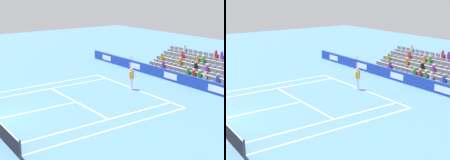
{
  "view_description": "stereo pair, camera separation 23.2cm",
  "coord_description": "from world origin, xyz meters",
  "views": [
    {
      "loc": [
        -20.15,
        4.87,
        7.96
      ],
      "look_at": [
        0.08,
        -9.67,
        1.1
      ],
      "focal_mm": 53.71,
      "sensor_mm": 36.0,
      "label": 1
    },
    {
      "loc": [
        -20.28,
        4.69,
        7.96
      ],
      "look_at": [
        0.08,
        -9.67,
        1.1
      ],
      "focal_mm": 53.71,
      "sensor_mm": 36.0,
      "label": 2
    }
  ],
  "objects": [
    {
      "name": "line_baseline",
      "position": [
        0.0,
        -11.89,
        0.0
      ],
      "size": [
        10.97,
        0.1,
        0.01
      ],
      "primitive_type": "cube",
      "color": "white",
      "rests_on": "ground"
    },
    {
      "name": "line_service",
      "position": [
        0.0,
        -6.4,
        0.0
      ],
      "size": [
        8.23,
        0.1,
        0.01
      ],
      "primitive_type": "cube",
      "color": "white",
      "rests_on": "ground"
    },
    {
      "name": "stadium_stand",
      "position": [
        -0.02,
        -18.98,
        0.69
      ],
      "size": [
        8.68,
        3.8,
        2.61
      ],
      "color": "gray",
      "rests_on": "ground"
    },
    {
      "name": "line_doubles_sideline_right",
      "position": [
        -5.49,
        -5.95,
        0.0
      ],
      "size": [
        0.1,
        11.89,
        0.01
      ],
      "primitive_type": "cube",
      "color": "white",
      "rests_on": "ground"
    },
    {
      "name": "line_singles_sideline_left",
      "position": [
        4.12,
        -5.95,
        0.0
      ],
      "size": [
        0.1,
        11.89,
        0.01
      ],
      "primitive_type": "cube",
      "color": "white",
      "rests_on": "ground"
    },
    {
      "name": "tennis_player",
      "position": [
        0.17,
        -11.68,
        0.99
      ],
      "size": [
        0.51,
        0.43,
        2.85
      ],
      "color": "white",
      "rests_on": "ground"
    },
    {
      "name": "line_centre_mark",
      "position": [
        0.0,
        -11.79,
        0.0
      ],
      "size": [
        0.1,
        0.2,
        0.01
      ],
      "primitive_type": "cube",
      "color": "white",
      "rests_on": "ground"
    },
    {
      "name": "line_doubles_sideline_left",
      "position": [
        5.49,
        -5.95,
        0.0
      ],
      "size": [
        0.1,
        11.89,
        0.01
      ],
      "primitive_type": "cube",
      "color": "white",
      "rests_on": "ground"
    },
    {
      "name": "line_centre_service",
      "position": [
        0.0,
        -3.2,
        0.0
      ],
      "size": [
        0.1,
        6.4,
        0.01
      ],
      "primitive_type": "cube",
      "color": "white",
      "rests_on": "ground"
    },
    {
      "name": "sponsor_barrier",
      "position": [
        -0.0,
        -16.05,
        0.47
      ],
      "size": [
        24.59,
        0.22,
        0.94
      ],
      "color": "#193899",
      "rests_on": "ground"
    },
    {
      "name": "loose_tennis_ball",
      "position": [
        1.4,
        -2.16,
        0.03
      ],
      "size": [
        0.07,
        0.07,
        0.07
      ],
      "primitive_type": "sphere",
      "color": "#D1E533",
      "rests_on": "ground"
    },
    {
      "name": "line_singles_sideline_right",
      "position": [
        -4.12,
        -5.95,
        0.0
      ],
      "size": [
        0.1,
        11.89,
        0.01
      ],
      "primitive_type": "cube",
      "color": "white",
      "rests_on": "ground"
    }
  ]
}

